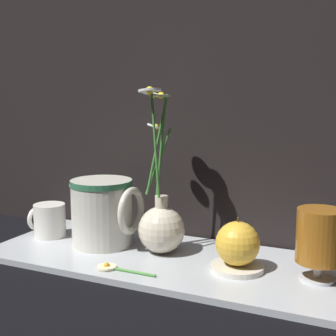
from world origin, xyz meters
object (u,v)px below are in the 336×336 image
Objects in this scene: tea_glass at (320,237)px; orange_fruit at (238,243)px; yellow_mug at (49,220)px; ceramic_pitcher at (103,210)px; vase_with_flowers at (161,222)px.

tea_glass is 1.42× the size of orange_fruit.
ceramic_pitcher is at bearing 0.03° from yellow_mug.
vase_with_flowers reaches higher than tea_glass.
vase_with_flowers is 2.13× the size of ceramic_pitcher.
yellow_mug is 0.58m from tea_glass.
orange_fruit is at bearing -3.09° from yellow_mug.
vase_with_flowers is at bearing 3.21° from ceramic_pitcher.
orange_fruit is at bearing -173.43° from tea_glass.
ceramic_pitcher is 0.30m from orange_fruit.
vase_with_flowers is 3.74× the size of orange_fruit.
vase_with_flowers reaches higher than ceramic_pitcher.
tea_glass reaches higher than orange_fruit.
ceramic_pitcher is 0.44m from tea_glass.
ceramic_pitcher is (0.14, 0.00, 0.04)m from yellow_mug.
vase_with_flowers is 4.13× the size of yellow_mug.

